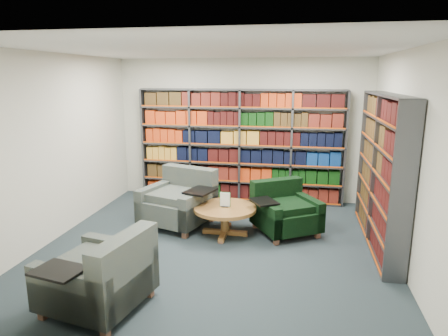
% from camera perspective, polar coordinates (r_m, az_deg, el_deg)
% --- Properties ---
extents(room_shell, '(5.02, 5.02, 2.82)m').
position_cam_1_polar(room_shell, '(5.60, -1.14, 2.13)').
color(room_shell, black).
rests_on(room_shell, ground).
extents(bookshelf_back, '(4.00, 0.28, 2.20)m').
position_cam_1_polar(bookshelf_back, '(7.92, 2.34, 3.13)').
color(bookshelf_back, '#47494F').
rests_on(bookshelf_back, ground).
extents(bookshelf_right, '(0.28, 2.50, 2.20)m').
position_cam_1_polar(bookshelf_right, '(6.25, 21.60, -0.47)').
color(bookshelf_right, '#47494F').
rests_on(bookshelf_right, ground).
extents(chair_teal_left, '(1.34, 1.27, 0.92)m').
position_cam_1_polar(chair_teal_left, '(6.82, -6.16, -4.86)').
color(chair_teal_left, '#0D1E36').
rests_on(chair_teal_left, ground).
extents(chair_green_right, '(1.21, 1.21, 0.80)m').
position_cam_1_polar(chair_green_right, '(6.53, 8.45, -6.20)').
color(chair_green_right, black).
rests_on(chair_green_right, ground).
extents(chair_teal_front, '(1.13, 1.23, 0.88)m').
position_cam_1_polar(chair_teal_front, '(4.58, -16.79, -14.93)').
color(chair_teal_front, '#0D1E36').
rests_on(chair_teal_front, ground).
extents(coffee_table, '(0.98, 0.98, 0.69)m').
position_cam_1_polar(coffee_table, '(6.28, 0.14, -6.39)').
color(coffee_table, brown).
rests_on(coffee_table, ground).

